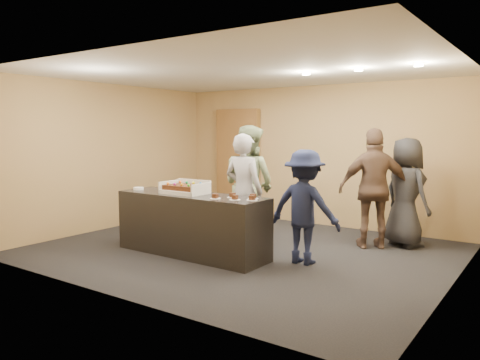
{
  "coord_description": "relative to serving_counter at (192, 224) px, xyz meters",
  "views": [
    {
      "loc": [
        3.99,
        -5.84,
        1.83
      ],
      "look_at": [
        -0.05,
        0.0,
        1.08
      ],
      "focal_mm": 35.0,
      "sensor_mm": 36.0,
      "label": 1
    }
  ],
  "objects": [
    {
      "name": "room",
      "position": [
        0.47,
        0.64,
        0.9
      ],
      "size": [
        6.04,
        6.0,
        2.7
      ],
      "color": "black",
      "rests_on": "ground"
    },
    {
      "name": "serving_counter",
      "position": [
        0.0,
        0.0,
        0.0
      ],
      "size": [
        2.41,
        0.72,
        0.9
      ],
      "primitive_type": "cube",
      "rotation": [
        0.0,
        0.0,
        -0.01
      ],
      "color": "black",
      "rests_on": "floor"
    },
    {
      "name": "storage_cabinet",
      "position": [
        -1.3,
        3.05,
        0.7
      ],
      "size": [
        1.04,
        0.15,
        2.29
      ],
      "primitive_type": "cube",
      "color": "brown",
      "rests_on": "floor"
    },
    {
      "name": "cake_box",
      "position": [
        -0.13,
        0.02,
        0.49
      ],
      "size": [
        0.65,
        0.45,
        0.19
      ],
      "color": "white",
      "rests_on": "serving_counter"
    },
    {
      "name": "sheet_cake",
      "position": [
        -0.13,
        0.0,
        0.55
      ],
      "size": [
        0.56,
        0.38,
        0.11
      ],
      "color": "#39190D",
      "rests_on": "cake_box"
    },
    {
      "name": "plate_stack",
      "position": [
        -1.04,
        -0.07,
        0.47
      ],
      "size": [
        0.16,
        0.16,
        0.04
      ],
      "primitive_type": "cylinder",
      "color": "white",
      "rests_on": "serving_counter"
    },
    {
      "name": "slice_a",
      "position": [
        0.57,
        -0.16,
        0.47
      ],
      "size": [
        0.15,
        0.15,
        0.07
      ],
      "color": "white",
      "rests_on": "serving_counter"
    },
    {
      "name": "slice_b",
      "position": [
        0.7,
        0.05,
        0.47
      ],
      "size": [
        0.15,
        0.15,
        0.07
      ],
      "color": "white",
      "rests_on": "serving_counter"
    },
    {
      "name": "slice_c",
      "position": [
        0.86,
        -0.1,
        0.47
      ],
      "size": [
        0.15,
        0.15,
        0.07
      ],
      "color": "white",
      "rests_on": "serving_counter"
    },
    {
      "name": "slice_d",
      "position": [
        1.0,
        0.13,
        0.47
      ],
      "size": [
        0.15,
        0.15,
        0.07
      ],
      "color": "white",
      "rests_on": "serving_counter"
    },
    {
      "name": "slice_e",
      "position": [
        1.07,
        -0.01,
        0.47
      ],
      "size": [
        0.15,
        0.15,
        0.07
      ],
      "color": "white",
      "rests_on": "serving_counter"
    },
    {
      "name": "person_server_grey",
      "position": [
        0.42,
        0.75,
        0.44
      ],
      "size": [
        0.65,
        0.43,
        1.79
      ],
      "primitive_type": "imported",
      "rotation": [
        0.0,
        0.0,
        3.15
      ],
      "color": "#A6A6AB",
      "rests_on": "floor"
    },
    {
      "name": "person_sage_man",
      "position": [
        0.29,
        1.08,
        0.51
      ],
      "size": [
        1.02,
        0.85,
        1.92
      ],
      "primitive_type": "imported",
      "rotation": [
        0.0,
        0.0,
        3.01
      ],
      "color": "gray",
      "rests_on": "floor"
    },
    {
      "name": "person_navy_man",
      "position": [
        1.58,
        0.54,
        0.34
      ],
      "size": [
        1.02,
        0.59,
        1.58
      ],
      "primitive_type": "imported",
      "rotation": [
        0.0,
        0.0,
        3.15
      ],
      "color": "#141A39",
      "rests_on": "floor"
    },
    {
      "name": "person_brown_extra",
      "position": [
        2.09,
        1.92,
        0.49
      ],
      "size": [
        1.17,
        0.97,
        1.87
      ],
      "primitive_type": "imported",
      "rotation": [
        0.0,
        0.0,
        3.71
      ],
      "color": "brown",
      "rests_on": "floor"
    },
    {
      "name": "person_dark_suit",
      "position": [
        2.45,
        2.32,
        0.41
      ],
      "size": [
        1.01,
        0.91,
        1.72
      ],
      "primitive_type": "imported",
      "rotation": [
        0.0,
        0.0,
        2.59
      ],
      "color": "#26262B",
      "rests_on": "floor"
    },
    {
      "name": "ceiling_spotlights",
      "position": [
        2.07,
        1.14,
        2.22
      ],
      "size": [
        1.72,
        0.12,
        0.03
      ],
      "color": "#FFEAC6",
      "rests_on": "ceiling"
    }
  ]
}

